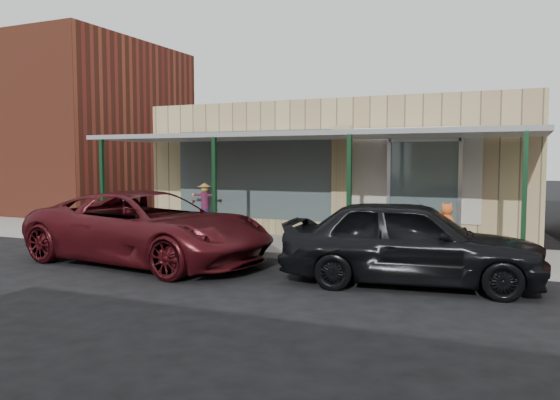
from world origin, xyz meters
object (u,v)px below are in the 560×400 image
at_px(barrel_scarecrow, 205,215).
at_px(car_maroon, 149,227).
at_px(barrel_pumpkin, 183,227).
at_px(handicap_sign, 123,209).
at_px(parked_sedan, 410,241).

bearing_deg(barrel_scarecrow, car_maroon, -63.77).
height_order(barrel_scarecrow, barrel_pumpkin, barrel_scarecrow).
relative_size(barrel_scarecrow, handicap_sign, 1.18).
bearing_deg(car_maroon, handicap_sign, 56.51).
distance_m(barrel_pumpkin, parked_sedan, 8.16).
distance_m(parked_sedan, car_maroon, 6.00).
distance_m(barrel_scarecrow, parked_sedan, 8.24).
height_order(barrel_scarecrow, parked_sedan, barrel_scarecrow).
xyz_separation_m(barrel_scarecrow, barrel_pumpkin, (-0.30, -0.80, -0.30)).
relative_size(barrel_pumpkin, car_maroon, 0.10).
xyz_separation_m(handicap_sign, car_maroon, (2.51, -2.10, -0.16)).
xyz_separation_m(handicap_sign, parked_sedan, (8.51, -1.84, -0.16)).
bearing_deg(barrel_scarecrow, handicap_sign, -109.83).
distance_m(barrel_scarecrow, barrel_pumpkin, 0.91).
xyz_separation_m(barrel_scarecrow, handicap_sign, (-1.36, -2.25, 0.33)).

